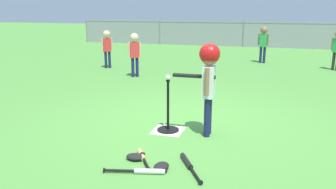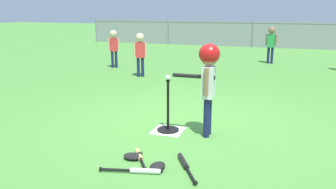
{
  "view_description": "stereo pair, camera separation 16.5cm",
  "coord_description": "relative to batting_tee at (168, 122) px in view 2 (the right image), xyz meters",
  "views": [
    {
      "loc": [
        1.24,
        -5.05,
        1.76
      ],
      "look_at": [
        -0.12,
        -0.48,
        0.55
      ],
      "focal_mm": 36.77,
      "sensor_mm": 36.0,
      "label": 1
    },
    {
      "loc": [
        1.4,
        -5.0,
        1.76
      ],
      "look_at": [
        -0.12,
        -0.48,
        0.55
      ],
      "focal_mm": 36.77,
      "sensor_mm": 36.0,
      "label": 2
    }
  ],
  "objects": [
    {
      "name": "spare_bat_wood",
      "position": [
        -0.01,
        -1.02,
        -0.1
      ],
      "size": [
        0.35,
        0.5,
        0.06
      ],
      "color": "#DBB266",
      "rests_on": "ground_plane"
    },
    {
      "name": "batting_tee",
      "position": [
        0.0,
        0.0,
        0.0
      ],
      "size": [
        0.32,
        0.32,
        0.76
      ],
      "color": "black",
      "rests_on": "ground_plane"
    },
    {
      "name": "fielder_near_left",
      "position": [
        1.12,
        6.98,
        0.63
      ],
      "size": [
        0.35,
        0.23,
        1.18
      ],
      "color": "#191E4C",
      "rests_on": "ground_plane"
    },
    {
      "name": "outfield_fence",
      "position": [
        0.12,
        11.57,
        0.49
      ],
      "size": [
        16.06,
        0.06,
        1.15
      ],
      "color": "slate",
      "rests_on": "ground_plane"
    },
    {
      "name": "spare_bat_silver",
      "position": [
        0.13,
        -1.37,
        -0.1
      ],
      "size": [
        0.67,
        0.21,
        0.06
      ],
      "color": "silver",
      "rests_on": "ground_plane"
    },
    {
      "name": "batter_child",
      "position": [
        0.58,
        -0.01,
        0.8
      ],
      "size": [
        0.65,
        0.37,
        1.3
      ],
      "color": "#191E4C",
      "rests_on": "ground_plane"
    },
    {
      "name": "baseball_on_tee",
      "position": [
        0.0,
        0.0,
        0.67
      ],
      "size": [
        0.07,
        0.07,
        0.07
      ],
      "primitive_type": "sphere",
      "color": "white",
      "rests_on": "batting_tee"
    },
    {
      "name": "fielder_deep_left",
      "position": [
        -3.27,
        4.66,
        0.59
      ],
      "size": [
        0.28,
        0.23,
        1.11
      ],
      "color": "#191E4C",
      "rests_on": "ground_plane"
    },
    {
      "name": "glove_by_plate",
      "position": [
        -0.09,
        -1.06,
        -0.09
      ],
      "size": [
        0.23,
        0.18,
        0.07
      ],
      "color": "black",
      "rests_on": "ground_plane"
    },
    {
      "name": "spare_bat_black",
      "position": [
        0.55,
        -1.05,
        -0.1
      ],
      "size": [
        0.4,
        0.64,
        0.06
      ],
      "color": "black",
      "rests_on": "ground_plane"
    },
    {
      "name": "home_plate",
      "position": [
        0.0,
        0.0,
        -0.12
      ],
      "size": [
        0.44,
        0.44,
        0.01
      ],
      "primitive_type": "cube",
      "color": "white",
      "rests_on": "ground_plane"
    },
    {
      "name": "glove_near_bats",
      "position": [
        0.29,
        -1.22,
        -0.09
      ],
      "size": [
        0.19,
        0.24,
        0.07
      ],
      "color": "black",
      "rests_on": "ground_plane"
    },
    {
      "name": "ground_plane",
      "position": [
        0.12,
        0.48,
        -0.13
      ],
      "size": [
        60.0,
        60.0,
        0.0
      ],
      "primitive_type": "plane",
      "color": "#51933D"
    },
    {
      "name": "fielder_deep_center",
      "position": [
        -1.98,
        3.63,
        0.6
      ],
      "size": [
        0.3,
        0.23,
        1.13
      ],
      "color": "#191E4C",
      "rests_on": "ground_plane"
    }
  ]
}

